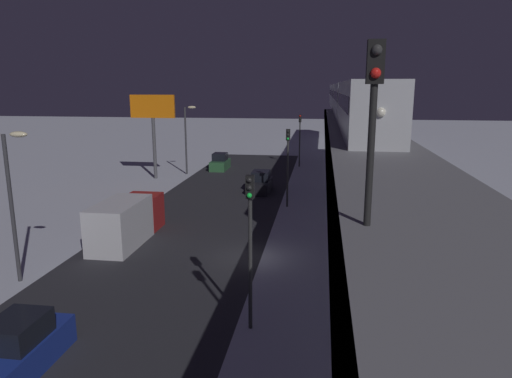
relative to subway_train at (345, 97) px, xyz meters
name	(u,v)px	position (x,y,z in m)	size (l,w,h in m)	color
ground_plane	(246,257)	(6.93, 34.39, -8.44)	(240.00, 240.00, 0.00)	silver
avenue_asphalt	(170,253)	(11.51, 34.39, -8.44)	(11.00, 82.21, 0.01)	#28282D
elevated_railway	(371,161)	(0.09, 34.39, -2.66)	(5.00, 82.21, 6.67)	slate
subway_train	(345,97)	(0.00, 0.00, 0.00)	(2.94, 74.07, 3.40)	#B7BABF
rail_signal	(373,102)	(1.67, 49.40, 0.95)	(0.36, 0.41, 4.00)	black
sedan_blue_2	(20,349)	(12.91, 46.42, -7.65)	(1.80, 4.28, 1.97)	navy
sedan_black	(261,183)	(8.31, 17.12, -7.65)	(1.80, 4.43, 1.97)	black
sedan_green	(220,163)	(14.71, 5.87, -7.65)	(1.80, 4.04, 1.97)	#2D6038
box_truck	(127,221)	(14.91, 32.60, -7.10)	(2.40, 7.40, 2.80)	#A51E1E
traffic_light_near	(250,231)	(5.41, 42.43, -4.25)	(0.32, 0.44, 6.40)	#2D2D2D
traffic_light_mid	(288,156)	(5.41, 22.47, -4.25)	(0.32, 0.44, 6.40)	#2D2D2D
traffic_light_far	(300,133)	(5.41, 2.50, -4.25)	(0.32, 0.44, 6.40)	#2D2D2D
commercial_billboard	(153,115)	(20.43, 12.29, -1.62)	(4.80, 0.36, 8.90)	#4C4C51
street_lamp_near	(14,189)	(17.58, 39.39, -3.63)	(1.35, 0.44, 7.65)	#38383D
street_lamp_far	(187,132)	(17.58, 9.39, -3.63)	(1.35, 0.44, 7.65)	#38383D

